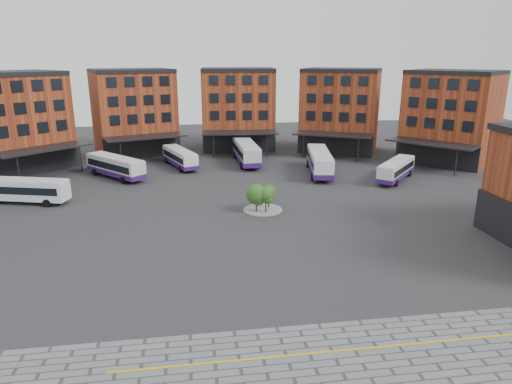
{
  "coord_description": "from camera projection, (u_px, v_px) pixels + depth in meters",
  "views": [
    {
      "loc": [
        -5.85,
        -36.24,
        16.93
      ],
      "look_at": [
        0.37,
        6.07,
        4.0
      ],
      "focal_mm": 32.0,
      "sensor_mm": 36.0,
      "label": 1
    }
  ],
  "objects": [
    {
      "name": "ground",
      "position": [
        262.0,
        255.0,
        40.04
      ],
      "size": [
        160.0,
        160.0,
        0.0
      ],
      "primitive_type": "plane",
      "color": "#28282B",
      "rests_on": "ground"
    },
    {
      "name": "yellow_line",
      "position": [
        332.0,
        351.0,
        27.05
      ],
      "size": [
        26.0,
        0.15,
        0.02
      ],
      "primitive_type": "cube",
      "color": "gold",
      "rests_on": "paving_zone"
    },
    {
      "name": "main_building",
      "position": [
        195.0,
        117.0,
        73.5
      ],
      "size": [
        94.14,
        42.48,
        14.6
      ],
      "color": "#9A4221",
      "rests_on": "ground"
    },
    {
      "name": "tree_island",
      "position": [
        262.0,
        196.0,
        50.66
      ],
      "size": [
        4.4,
        4.4,
        3.25
      ],
      "color": "gray",
      "rests_on": "ground"
    },
    {
      "name": "bus_a",
      "position": [
        25.0,
        189.0,
        53.72
      ],
      "size": [
        10.51,
        5.02,
        2.9
      ],
      "rotation": [
        0.0,
        0.0,
        1.3
      ],
      "color": "white",
      "rests_on": "ground"
    },
    {
      "name": "bus_b",
      "position": [
        115.0,
        166.0,
        64.81
      ],
      "size": [
        9.2,
        9.84,
        3.09
      ],
      "rotation": [
        0.0,
        0.0,
        0.73
      ],
      "color": "silver",
      "rests_on": "ground"
    },
    {
      "name": "bus_c",
      "position": [
        180.0,
        157.0,
        71.11
      ],
      "size": [
        5.67,
        10.17,
        2.82
      ],
      "rotation": [
        0.0,
        0.0,
        0.36
      ],
      "color": "white",
      "rests_on": "ground"
    },
    {
      "name": "bus_d",
      "position": [
        246.0,
        152.0,
        73.52
      ],
      "size": [
        3.39,
        12.22,
        3.42
      ],
      "rotation": [
        0.0,
        0.0,
        0.04
      ],
      "color": "silver",
      "rests_on": "ground"
    },
    {
      "name": "bus_e",
      "position": [
        320.0,
        162.0,
        66.92
      ],
      "size": [
        4.85,
        12.38,
        3.41
      ],
      "rotation": [
        0.0,
        0.0,
        -0.18
      ],
      "color": "white",
      "rests_on": "ground"
    },
    {
      "name": "bus_f",
      "position": [
        396.0,
        170.0,
        63.66
      ],
      "size": [
        8.36,
        8.92,
        2.8
      ],
      "rotation": [
        0.0,
        0.0,
        -0.73
      ],
      "color": "silver",
      "rests_on": "ground"
    }
  ]
}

